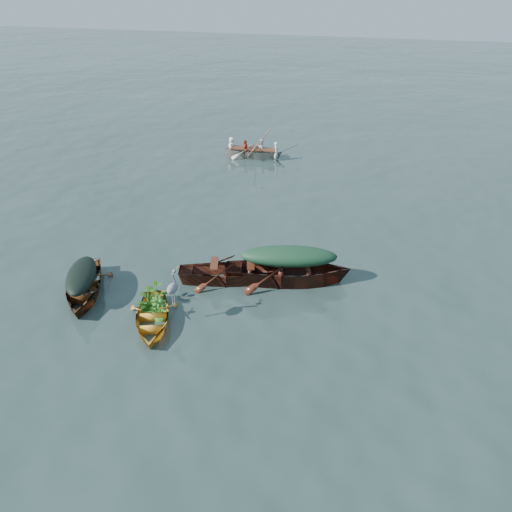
{
  "coord_description": "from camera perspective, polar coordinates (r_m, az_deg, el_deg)",
  "views": [
    {
      "loc": [
        4.2,
        -8.51,
        7.25
      ],
      "look_at": [
        0.26,
        3.0,
        0.5
      ],
      "focal_mm": 35.0,
      "sensor_mm": 36.0,
      "label": 1
    }
  ],
  "objects": [
    {
      "name": "dark_tarp_cover",
      "position": [
        13.59,
        -19.38,
        -1.94
      ],
      "size": [
        1.51,
        2.04,
        0.4
      ],
      "primitive_type": "ellipsoid",
      "rotation": [
        0.0,
        0.0,
        0.47
      ],
      "color": "black",
      "rests_on": "dark_covered_boat"
    },
    {
      "name": "heron",
      "position": [
        11.88,
        -9.47,
        -4.22
      ],
      "size": [
        0.42,
        0.48,
        0.92
      ],
      "primitive_type": null,
      "rotation": [
        0.0,
        0.0,
        0.44
      ],
      "color": "gray",
      "rests_on": "yellow_dinghy"
    },
    {
      "name": "yellow_dinghy",
      "position": [
        12.35,
        -11.74,
        -7.65
      ],
      "size": [
        2.27,
        3.01,
        0.72
      ],
      "primitive_type": "imported",
      "rotation": [
        0.0,
        0.0,
        0.44
      ],
      "color": "gold",
      "rests_on": "ground"
    },
    {
      "name": "green_tarp_boat",
      "position": [
        13.71,
        3.67,
        -2.99
      ],
      "size": [
        4.91,
        2.75,
        1.12
      ],
      "primitive_type": "imported",
      "rotation": [
        0.0,
        0.0,
        1.86
      ],
      "color": "#551C13",
      "rests_on": "ground"
    },
    {
      "name": "oars",
      "position": [
        23.52,
        -0.27,
        12.27
      ],
      "size": [
        0.83,
        2.64,
        0.06
      ],
      "primitive_type": null,
      "rotation": [
        0.0,
        0.0,
        1.66
      ],
      "color": "#98643A",
      "rests_on": "rowed_boat"
    },
    {
      "name": "open_wooden_boat",
      "position": [
        13.74,
        -2.65,
        -2.86
      ],
      "size": [
        4.24,
        2.56,
        0.93
      ],
      "primitive_type": "imported",
      "rotation": [
        0.0,
        0.0,
        1.92
      ],
      "color": "#602A18",
      "rests_on": "ground"
    },
    {
      "name": "ground",
      "position": [
        11.94,
        -5.91,
        -8.55
      ],
      "size": [
        140.0,
        140.0,
        0.0
      ],
      "primitive_type": "plane",
      "color": "#2C3E3B",
      "rests_on": "ground"
    },
    {
      "name": "rowed_boat",
      "position": [
        23.66,
        -0.27,
        11.18
      ],
      "size": [
        3.89,
        1.48,
        0.88
      ],
      "primitive_type": "imported",
      "rotation": [
        0.0,
        0.0,
        1.66
      ],
      "color": "beige",
      "rests_on": "ground"
    },
    {
      "name": "green_tarp_cover",
      "position": [
        13.29,
        3.77,
        0.0
      ],
      "size": [
        2.7,
        1.51,
        0.52
      ],
      "primitive_type": "ellipsoid",
      "rotation": [
        0.0,
        0.0,
        1.86
      ],
      "color": "#173921",
      "rests_on": "green_tarp_boat"
    },
    {
      "name": "dinghy_weeds",
      "position": [
        12.43,
        -11.75,
        -3.69
      ],
      "size": [
        1.02,
        1.11,
        0.6
      ],
      "primitive_type": "imported",
      "rotation": [
        0.0,
        0.0,
        0.44
      ],
      "color": "#2D5E18",
      "rests_on": "yellow_dinghy"
    },
    {
      "name": "dark_covered_boat",
      "position": [
        13.91,
        -18.96,
        -4.18
      ],
      "size": [
        2.74,
        3.71,
        0.86
      ],
      "primitive_type": "imported",
      "rotation": [
        0.0,
        0.0,
        0.47
      ],
      "color": "#573214",
      "rests_on": "ground"
    },
    {
      "name": "thwart_benches",
      "position": [
        13.49,
        -2.7,
        -1.12
      ],
      "size": [
        2.16,
        1.4,
        0.04
      ],
      "primitive_type": null,
      "rotation": [
        0.0,
        0.0,
        1.92
      ],
      "color": "#451E10",
      "rests_on": "open_wooden_boat"
    },
    {
      "name": "rowers",
      "position": [
        23.42,
        -0.27,
        13.09
      ],
      "size": [
        2.74,
        1.26,
        0.76
      ],
      "primitive_type": "imported",
      "rotation": [
        0.0,
        0.0,
        1.66
      ],
      "color": "silver",
      "rests_on": "rowed_boat"
    }
  ]
}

